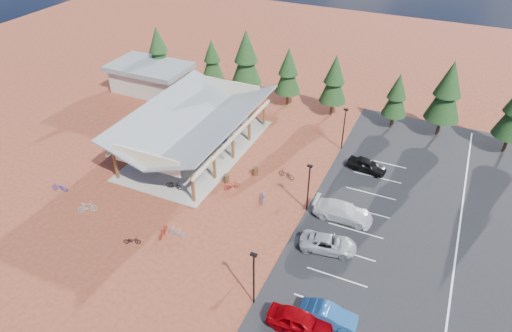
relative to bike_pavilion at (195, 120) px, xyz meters
name	(u,v)px	position (x,y,z in m)	size (l,w,h in m)	color
ground	(250,208)	(10.00, -7.00, -3.82)	(140.00, 140.00, 0.00)	maroon
asphalt_lot	(457,244)	(28.50, -4.00, -3.80)	(27.00, 44.00, 0.04)	black
concrete_pad	(198,149)	(0.00, 0.00, -3.77)	(10.60, 18.60, 0.10)	gray
bike_pavilion	(195,120)	(0.00, 0.00, 0.00)	(11.65, 19.40, 4.97)	#573319
outbuilding	(151,77)	(-14.00, 11.00, -1.80)	(11.00, 7.00, 3.90)	#ADA593
lamp_post_0	(254,275)	(15.00, -17.00, -0.85)	(0.50, 0.25, 5.14)	black
lamp_post_1	(309,185)	(15.00, -5.00, -0.85)	(0.50, 0.25, 5.14)	black
lamp_post_2	(344,126)	(15.00, 7.00, -0.85)	(0.50, 0.25, 5.14)	black
trash_bin_0	(226,178)	(5.99, -4.24, -3.37)	(0.60, 0.60, 0.90)	#442E18
trash_bin_1	(255,171)	(8.17, -1.84, -3.37)	(0.60, 0.60, 0.90)	#442E18
pine_0	(158,49)	(-14.43, 14.13, 1.24)	(3.56, 3.56, 8.29)	#382314
pine_1	(212,58)	(-6.57, 15.70, 0.50)	(3.05, 3.05, 7.09)	#382314
pine_2	(246,58)	(-0.59, 14.36, 2.05)	(4.13, 4.13, 9.61)	#382314
pine_3	(288,71)	(5.23, 14.82, 1.02)	(3.40, 3.40, 7.93)	#382314
pine_4	(334,79)	(11.46, 14.61, 1.09)	(3.46, 3.46, 8.05)	#382314
pine_5	(397,95)	(19.21, 14.64, 0.47)	(3.02, 3.02, 7.03)	#382314
pine_6	(448,91)	(24.62, 14.90, 1.92)	(4.04, 4.04, 9.41)	#382314
bike_0	(158,162)	(-2.13, -4.66, -3.31)	(0.55, 1.59, 0.84)	black
bike_1	(164,144)	(-3.59, -1.46, -3.25)	(0.45, 1.58, 0.95)	gray
bike_2	(202,132)	(-0.97, 2.70, -3.23)	(0.65, 1.87, 0.98)	#263E96
bike_3	(207,122)	(-1.66, 5.21, -3.27)	(0.42, 1.50, 0.90)	maroon
bike_4	(174,185)	(1.79, -7.57, -3.25)	(0.63, 1.81, 0.95)	black
bike_5	(218,154)	(3.08, -0.69, -3.23)	(0.46, 1.64, 0.99)	gray
bike_6	(229,141)	(2.88, 2.32, -3.29)	(0.57, 1.64, 0.86)	navy
bike_7	(243,124)	(2.59, 6.55, -3.27)	(0.43, 1.53, 0.92)	maroon
bike_9	(87,207)	(-3.74, -13.92, -3.28)	(0.51, 1.82, 1.10)	#9DA1A6
bike_10	(60,187)	(-8.53, -12.56, -3.37)	(0.61, 1.74, 0.91)	navy
bike_11	(163,231)	(4.64, -13.66, -3.32)	(0.48, 1.69, 1.02)	maroon
bike_12	(132,240)	(2.75, -15.70, -3.42)	(0.53, 1.52, 0.80)	black
bike_13	(177,232)	(5.84, -13.30, -3.30)	(0.49, 1.74, 1.05)	#94979B
bike_14	(263,197)	(10.67, -5.51, -3.35)	(0.63, 1.80, 0.95)	#204398
bike_15	(232,185)	(7.10, -5.13, -3.31)	(0.48, 1.72, 1.03)	maroon
bike_16	(286,174)	(11.33, -0.99, -3.33)	(0.65, 1.87, 0.98)	black
car_0	(300,321)	(18.93, -17.78, -2.98)	(1.89, 4.71, 1.60)	#890106
car_1	(328,315)	(20.58, -16.35, -3.09)	(1.47, 4.21, 1.39)	navy
car_2	(328,243)	(18.41, -9.29, -3.12)	(2.22, 4.81, 1.34)	#9C9FA4
car_3	(343,211)	(18.42, -4.84, -2.98)	(2.24, 5.52, 1.60)	silver
car_4	(367,165)	(18.66, 3.79, -3.08)	(1.66, 4.12, 1.40)	black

